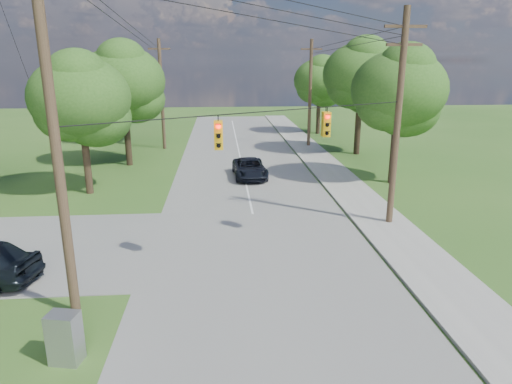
{
  "coord_description": "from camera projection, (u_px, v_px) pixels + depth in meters",
  "views": [
    {
      "loc": [
        0.33,
        -13.52,
        8.1
      ],
      "look_at": [
        1.79,
        5.0,
        2.73
      ],
      "focal_mm": 32.0,
      "sensor_mm": 36.0,
      "label": 1
    }
  ],
  "objects": [
    {
      "name": "ground",
      "position": [
        214.0,
        313.0,
        15.18
      ],
      "size": [
        140.0,
        140.0,
        0.0
      ],
      "primitive_type": "plane",
      "color": "#315B1E",
      "rests_on": "ground"
    },
    {
      "name": "main_road",
      "position": [
        261.0,
        251.0,
        20.11
      ],
      "size": [
        10.0,
        100.0,
        0.03
      ],
      "primitive_type": "cube",
      "color": "gray",
      "rests_on": "ground"
    },
    {
      "name": "sidewalk_east",
      "position": [
        408.0,
        245.0,
        20.6
      ],
      "size": [
        2.6,
        100.0,
        0.12
      ],
      "primitive_type": "cube",
      "color": "#A9A69E",
      "rests_on": "ground"
    },
    {
      "name": "pole_sw",
      "position": [
        53.0,
        126.0,
        13.48
      ],
      "size": [
        2.0,
        0.32,
        12.0
      ],
      "color": "#4F3C29",
      "rests_on": "ground"
    },
    {
      "name": "pole_ne",
      "position": [
        398.0,
        117.0,
        21.99
      ],
      "size": [
        2.0,
        0.32,
        10.5
      ],
      "color": "#4F3C29",
      "rests_on": "ground"
    },
    {
      "name": "pole_north_e",
      "position": [
        310.0,
        93.0,
        43.15
      ],
      "size": [
        2.0,
        0.32,
        10.0
      ],
      "color": "#4F3C29",
      "rests_on": "ground"
    },
    {
      "name": "pole_north_w",
      "position": [
        162.0,
        94.0,
        42.1
      ],
      "size": [
        2.0,
        0.32,
        10.0
      ],
      "color": "#4F3C29",
      "rests_on": "ground"
    },
    {
      "name": "power_lines",
      "position": [
        241.0,
        39.0,
        23.8
      ],
      "size": [
        13.93,
        29.62,
        4.93
      ],
      "color": "black",
      "rests_on": "ground"
    },
    {
      "name": "traffic_signals",
      "position": [
        276.0,
        129.0,
        18.08
      ],
      "size": [
        4.91,
        3.27,
        1.05
      ],
      "color": "#EBB00D",
      "rests_on": "ground"
    },
    {
      "name": "tree_w_near",
      "position": [
        80.0,
        98.0,
        27.29
      ],
      "size": [
        6.0,
        6.0,
        8.4
      ],
      "color": "#412B20",
      "rests_on": "ground"
    },
    {
      "name": "tree_w_mid",
      "position": [
        123.0,
        81.0,
        34.84
      ],
      "size": [
        6.4,
        6.4,
        9.22
      ],
      "color": "#412B20",
      "rests_on": "ground"
    },
    {
      "name": "tree_w_far",
      "position": [
        123.0,
        80.0,
        44.36
      ],
      "size": [
        6.0,
        6.0,
        8.73
      ],
      "color": "#412B20",
      "rests_on": "ground"
    },
    {
      "name": "tree_e_near",
      "position": [
        399.0,
        90.0,
        29.67
      ],
      "size": [
        6.2,
        6.2,
        8.81
      ],
      "color": "#412B20",
      "rests_on": "ground"
    },
    {
      "name": "tree_e_mid",
      "position": [
        361.0,
        75.0,
        39.1
      ],
      "size": [
        6.6,
        6.6,
        9.64
      ],
      "color": "#412B20",
      "rests_on": "ground"
    },
    {
      "name": "tree_e_far",
      "position": [
        320.0,
        81.0,
        50.79
      ],
      "size": [
        5.8,
        5.8,
        8.32
      ],
      "color": "#412B20",
      "rests_on": "ground"
    },
    {
      "name": "car_main_north",
      "position": [
        250.0,
        168.0,
        32.49
      ],
      "size": [
        2.46,
        4.91,
        1.34
      ],
      "primitive_type": "imported",
      "rotation": [
        0.0,
        0.0,
        0.05
      ],
      "color": "black",
      "rests_on": "main_road"
    },
    {
      "name": "control_cabinet",
      "position": [
        65.0,
        338.0,
        12.55
      ],
      "size": [
        0.93,
        0.75,
        1.49
      ],
      "primitive_type": "cube",
      "rotation": [
        0.0,
        0.0,
        -0.21
      ],
      "color": "gray",
      "rests_on": "ground"
    }
  ]
}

